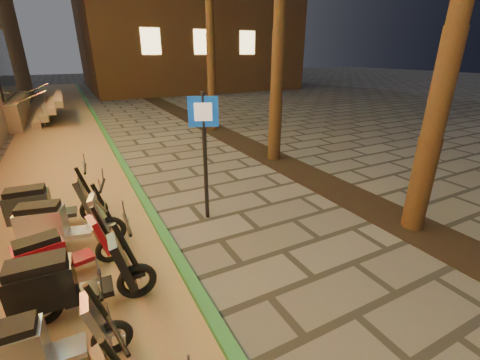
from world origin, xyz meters
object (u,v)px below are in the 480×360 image
scooter_7 (37,346)px  scooter_11 (45,206)px  pedestrian_sign (204,140)px  scooter_9 (59,254)px  scooter_8 (67,283)px  scooter_10 (59,224)px

scooter_7 → scooter_11: bearing=92.6°
pedestrian_sign → scooter_9: size_ratio=1.70×
scooter_8 → scooter_10: bearing=95.0°
pedestrian_sign → scooter_10: bearing=-160.9°
scooter_9 → pedestrian_sign: bearing=5.1°
scooter_9 → scooter_8: bearing=-95.7°
pedestrian_sign → scooter_10: pedestrian_sign is taller
scooter_7 → scooter_11: scooter_11 is taller
scooter_11 → scooter_8: bearing=-79.1°
scooter_8 → scooter_9: size_ratio=1.15×
scooter_9 → scooter_11: 1.80m
pedestrian_sign → scooter_11: size_ratio=1.49×
pedestrian_sign → scooter_7: 4.06m
scooter_8 → scooter_10: scooter_8 is taller
scooter_11 → scooter_10: bearing=-70.9°
scooter_7 → scooter_10: scooter_10 is taller
pedestrian_sign → scooter_11: (-2.93, 0.94, -1.14)m
scooter_10 → scooter_11: bearing=117.1°
pedestrian_sign → scooter_9: 3.09m
scooter_8 → scooter_9: bearing=98.7°
scooter_8 → scooter_9: (-0.10, 0.88, -0.07)m
scooter_9 → scooter_10: scooter_10 is taller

